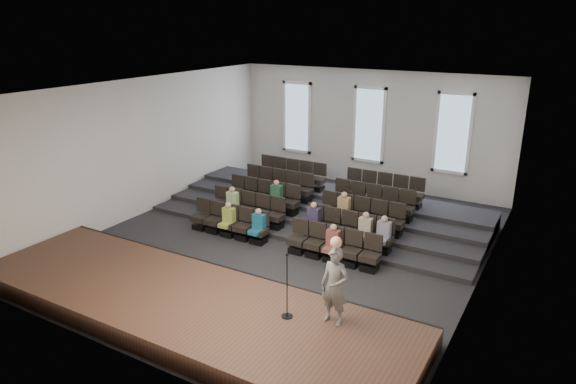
# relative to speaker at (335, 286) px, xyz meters

# --- Properties ---
(ground) EXTENTS (14.00, 14.00, 0.00)m
(ground) POSITION_rel_speaker_xyz_m (-3.69, 4.29, -1.39)
(ground) COLOR black
(ground) RESTS_ON ground
(ceiling) EXTENTS (12.00, 14.00, 0.02)m
(ceiling) POSITION_rel_speaker_xyz_m (-3.69, 4.29, 3.62)
(ceiling) COLOR white
(ceiling) RESTS_ON ground
(wall_back) EXTENTS (12.00, 0.04, 5.00)m
(wall_back) POSITION_rel_speaker_xyz_m (-3.69, 11.31, 1.11)
(wall_back) COLOR silver
(wall_back) RESTS_ON ground
(wall_front) EXTENTS (12.00, 0.04, 5.00)m
(wall_front) POSITION_rel_speaker_xyz_m (-3.69, -2.73, 1.11)
(wall_front) COLOR silver
(wall_front) RESTS_ON ground
(wall_left) EXTENTS (0.04, 14.00, 5.00)m
(wall_left) POSITION_rel_speaker_xyz_m (-9.71, 4.29, 1.11)
(wall_left) COLOR silver
(wall_left) RESTS_ON ground
(wall_right) EXTENTS (0.04, 14.00, 5.00)m
(wall_right) POSITION_rel_speaker_xyz_m (2.33, 4.29, 1.11)
(wall_right) COLOR silver
(wall_right) RESTS_ON ground
(stage) EXTENTS (11.80, 3.60, 0.50)m
(stage) POSITION_rel_speaker_xyz_m (-3.69, -0.81, -1.14)
(stage) COLOR #432C1C
(stage) RESTS_ON ground
(stage_lip) EXTENTS (11.80, 0.06, 0.52)m
(stage_lip) POSITION_rel_speaker_xyz_m (-3.69, 0.96, -1.14)
(stage_lip) COLOR black
(stage_lip) RESTS_ON ground
(risers) EXTENTS (11.80, 4.80, 0.60)m
(risers) POSITION_rel_speaker_xyz_m (-3.69, 7.46, -1.20)
(risers) COLOR black
(risers) RESTS_ON ground
(seating_rows) EXTENTS (6.80, 4.70, 1.67)m
(seating_rows) POSITION_rel_speaker_xyz_m (-3.69, 5.83, -0.71)
(seating_rows) COLOR black
(seating_rows) RESTS_ON ground
(windows) EXTENTS (8.44, 0.10, 3.24)m
(windows) POSITION_rel_speaker_xyz_m (-3.69, 11.24, 1.31)
(windows) COLOR white
(windows) RESTS_ON wall_back
(audience) EXTENTS (6.05, 2.64, 1.10)m
(audience) POSITION_rel_speaker_xyz_m (-3.35, 4.62, -0.58)
(audience) COLOR #96A743
(audience) RESTS_ON seating_rows
(speaker) EXTENTS (0.68, 0.48, 1.79)m
(speaker) POSITION_rel_speaker_xyz_m (0.00, 0.00, 0.00)
(speaker) COLOR #5D5B58
(speaker) RESTS_ON stage
(mic_stand) EXTENTS (0.27, 0.27, 1.59)m
(mic_stand) POSITION_rel_speaker_xyz_m (-1.01, -0.34, -0.42)
(mic_stand) COLOR black
(mic_stand) RESTS_ON stage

